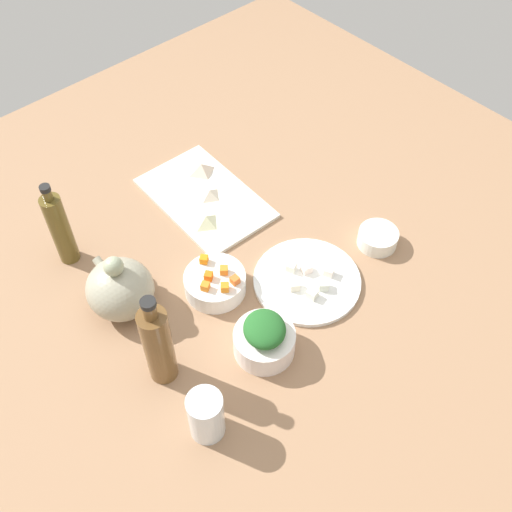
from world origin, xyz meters
TOP-DOWN VIEW (x-y plane):
  - tabletop at (0.00, 0.00)cm, footprint 190.00×190.00cm
  - cutting_board at (26.65, -5.69)cm, footprint 36.38×23.66cm
  - plate_tofu at (-11.06, -6.33)cm, footprint 25.57×25.57cm
  - bowl_greens at (-17.81, 13.65)cm, footprint 13.43×13.43cm
  - bowl_carrots at (1.88, 11.16)cm, footprint 14.44×14.44cm
  - bowl_small_side at (-14.20, -27.92)cm, footprint 9.89×9.89cm
  - teapot at (12.37, 29.70)cm, footprint 17.21×15.08cm
  - bottle_0 at (-7.59, 33.15)cm, footprint 6.03×6.03cm
  - bottle_1 at (33.37, 31.42)cm, footprint 4.84×4.84cm
  - drinking_glass_0 at (-23.65, 34.29)cm, footprint 7.14×7.14cm
  - carrot_cube_0 at (0.59, 14.84)cm, footprint 2.47×2.47cm
  - carrot_cube_1 at (1.27, 8.78)cm, footprint 2.54×2.54cm
  - carrot_cube_2 at (-2.60, 11.78)cm, footprint 2.54×2.54cm
  - carrot_cube_3 at (6.82, 10.20)cm, footprint 2.53×2.53cm
  - carrot_cube_4 at (2.34, 12.48)cm, footprint 2.51×2.51cm
  - carrot_cube_5 at (-2.58, 8.77)cm, footprint 1.83×1.83cm
  - chopped_greens_mound at (-17.81, 13.65)cm, footprint 13.19×12.90cm
  - tofu_cube_0 at (-15.43, -3.56)cm, footprint 2.59×2.59cm
  - tofu_cube_1 at (-6.45, -5.46)cm, footprint 2.87×2.87cm
  - tofu_cube_2 at (-15.41, -7.32)cm, footprint 3.11×3.11cm
  - tofu_cube_3 at (-13.44, -11.15)cm, footprint 2.91×2.91cm
  - tofu_cube_4 at (-9.22, -7.84)cm, footprint 2.75×2.75cm
  - tofu_cube_5 at (-10.94, -2.23)cm, footprint 3.05×3.05cm
  - dumpling_0 at (34.59, -11.06)cm, footprint 6.20×6.51cm
  - dumpling_1 at (25.81, -6.80)cm, footprint 5.27×5.55cm
  - dumpling_2 at (18.90, 0.05)cm, footprint 5.81×6.09cm

SIDE VIEW (x-z plane):
  - tabletop at x=0.00cm, z-range 0.00..3.00cm
  - cutting_board at x=26.65cm, z-range 3.00..4.00cm
  - plate_tofu at x=-11.06cm, z-range 3.00..4.20cm
  - bowl_small_side at x=-14.20cm, z-range 3.00..7.13cm
  - dumpling_1 at x=25.81cm, z-range 4.00..6.23cm
  - tofu_cube_0 at x=-15.43cm, z-range 4.20..6.40cm
  - tofu_cube_1 at x=-6.45cm, z-range 4.20..6.40cm
  - tofu_cube_2 at x=-15.41cm, z-range 4.20..6.40cm
  - tofu_cube_3 at x=-13.44cm, z-range 4.20..6.40cm
  - tofu_cube_4 at x=-9.22cm, z-range 4.20..6.40cm
  - tofu_cube_5 at x=-10.94cm, z-range 4.20..6.40cm
  - dumpling_2 at x=18.90cm, z-range 4.00..6.65cm
  - dumpling_0 at x=34.59cm, z-range 4.00..6.97cm
  - bowl_carrots at x=1.88cm, z-range 3.00..8.01cm
  - bowl_greens at x=-17.81cm, z-range 3.00..9.21cm
  - carrot_cube_0 at x=0.59cm, z-range 8.01..9.81cm
  - carrot_cube_1 at x=1.27cm, z-range 8.01..9.81cm
  - carrot_cube_2 at x=-2.60cm, z-range 8.01..9.81cm
  - carrot_cube_3 at x=6.82cm, z-range 8.01..9.81cm
  - carrot_cube_4 at x=2.34cm, z-range 8.01..9.81cm
  - carrot_cube_5 at x=-2.58cm, z-range 8.01..9.81cm
  - drinking_glass_0 at x=-23.65cm, z-range 3.00..15.16cm
  - teapot at x=12.37cm, z-range 1.25..18.14cm
  - chopped_greens_mound at x=-17.81cm, z-range 9.21..13.48cm
  - bottle_1 at x=33.37cm, z-range 1.51..25.68cm
  - bottle_0 at x=-7.59cm, z-range 1.17..27.43cm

